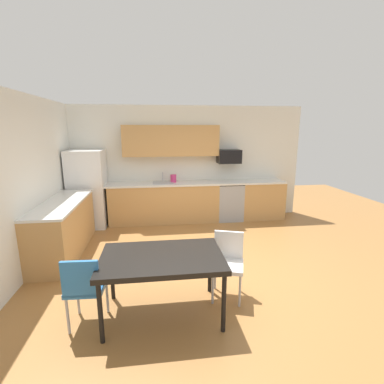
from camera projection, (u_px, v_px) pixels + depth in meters
name	position (u px, v px, depth m)	size (l,w,h in m)	color
ground_plane	(200.00, 266.00, 4.52)	(12.00, 12.00, 0.00)	#9E6B38
wall_back	(183.00, 163.00, 6.78)	(5.80, 0.10, 2.70)	silver
wall_left	(13.00, 189.00, 3.88)	(0.10, 5.80, 2.70)	silver
cabinet_run_back	(164.00, 203.00, 6.58)	(2.52, 0.60, 0.90)	tan
cabinet_run_back_right	(261.00, 200.00, 6.88)	(1.03, 0.60, 0.90)	tan
cabinet_run_left	(64.00, 229.00, 4.90)	(0.60, 2.00, 0.90)	tan
countertop_back	(185.00, 183.00, 6.54)	(4.80, 0.64, 0.04)	silver
countertop_left	(61.00, 203.00, 4.80)	(0.64, 2.00, 0.04)	silver
upper_cabinets_back	(171.00, 141.00, 6.41)	(2.20, 0.34, 0.70)	tan
refrigerator	(88.00, 189.00, 6.20)	(0.76, 0.70, 1.71)	white
oven_range	(229.00, 201.00, 6.77)	(0.60, 0.60, 0.91)	#999BA0
microwave	(229.00, 156.00, 6.63)	(0.54, 0.36, 0.32)	black
sink_basin	(163.00, 185.00, 6.48)	(0.48, 0.40, 0.14)	#A5A8AD
sink_faucet	(163.00, 177.00, 6.62)	(0.02, 0.02, 0.24)	#B2B5BA
dining_table	(162.00, 261.00, 3.20)	(1.40, 0.90, 0.75)	black
chair_near_table	(228.00, 259.00, 3.63)	(0.50, 0.50, 0.85)	white
chair_far_side	(85.00, 286.00, 3.02)	(0.42, 0.42, 0.85)	#2D72B7
kettle	(173.00, 179.00, 6.53)	(0.14, 0.14, 0.20)	#CC3372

